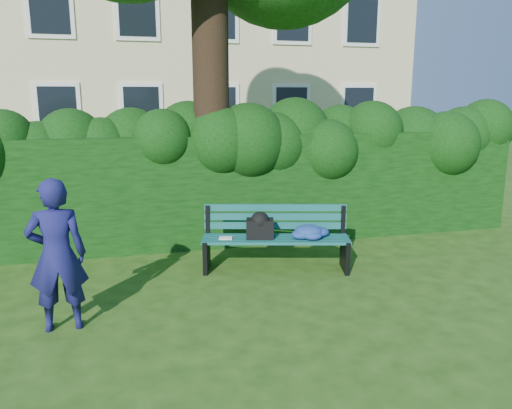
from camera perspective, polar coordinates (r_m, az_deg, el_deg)
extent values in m
plane|color=#224812|center=(6.57, 1.32, -9.21)|extent=(80.00, 80.00, 0.00)
cube|color=white|center=(15.99, -21.69, 10.01)|extent=(1.30, 0.08, 1.60)
cube|color=black|center=(15.95, -21.71, 10.01)|extent=(1.05, 0.04, 1.35)
cube|color=white|center=(15.87, -12.94, 10.55)|extent=(1.30, 0.08, 1.60)
cube|color=black|center=(15.83, -12.93, 10.55)|extent=(1.05, 0.04, 1.35)
cube|color=white|center=(16.12, -4.24, 10.85)|extent=(1.30, 0.08, 1.60)
cube|color=black|center=(16.08, -4.21, 10.84)|extent=(1.05, 0.04, 1.35)
cube|color=white|center=(16.72, 4.04, 10.90)|extent=(1.30, 0.08, 1.60)
cube|color=black|center=(16.68, 4.08, 10.90)|extent=(1.05, 0.04, 1.35)
cube|color=white|center=(17.62, 11.60, 10.76)|extent=(1.30, 0.08, 1.60)
cube|color=black|center=(17.59, 11.65, 10.75)|extent=(1.05, 0.04, 1.35)
cube|color=white|center=(16.16, -22.53, 19.96)|extent=(1.30, 0.08, 1.60)
cube|color=black|center=(16.12, -22.55, 19.97)|extent=(1.05, 0.04, 1.35)
cube|color=white|center=(16.05, -13.45, 20.58)|extent=(1.30, 0.08, 1.60)
cube|color=black|center=(16.01, -13.45, 20.61)|extent=(1.05, 0.04, 1.35)
cube|color=white|center=(16.29, -4.40, 20.74)|extent=(1.30, 0.08, 1.60)
cube|color=black|center=(16.25, -4.38, 20.76)|extent=(1.05, 0.04, 1.35)
cube|color=white|center=(16.88, 4.19, 20.45)|extent=(1.30, 0.08, 1.60)
cube|color=black|center=(16.84, 4.23, 20.46)|extent=(1.05, 0.04, 1.35)
cube|color=white|center=(17.78, 12.01, 19.81)|extent=(1.30, 0.08, 1.60)
cube|color=black|center=(17.74, 12.07, 19.82)|extent=(1.05, 0.04, 1.35)
cube|color=black|center=(8.39, -2.72, 1.93)|extent=(10.00, 1.00, 1.80)
cylinder|color=black|center=(8.01, -5.19, 14.57)|extent=(0.56, 0.56, 5.46)
cube|color=#115657|center=(6.82, 2.33, -4.40)|extent=(2.01, 0.61, 0.04)
cube|color=#115657|center=(6.94, 2.30, -4.12)|extent=(2.01, 0.61, 0.04)
cube|color=#115657|center=(7.05, 2.26, -3.84)|extent=(2.01, 0.61, 0.04)
cube|color=#115657|center=(7.17, 2.23, -3.57)|extent=(2.01, 0.61, 0.04)
cube|color=#115657|center=(7.21, 2.22, -2.41)|extent=(1.99, 0.55, 0.10)
cube|color=#115657|center=(7.19, 2.22, -1.38)|extent=(1.99, 0.55, 0.10)
cube|color=#115657|center=(7.17, 2.23, -0.35)|extent=(1.99, 0.55, 0.10)
cube|color=black|center=(7.10, -5.67, -5.73)|extent=(0.18, 0.50, 0.44)
cube|color=black|center=(7.22, -5.53, -1.85)|extent=(0.07, 0.07, 0.45)
cube|color=black|center=(6.98, -5.75, -4.15)|extent=(0.16, 0.42, 0.05)
cube|color=black|center=(7.16, 10.12, -5.70)|extent=(0.18, 0.50, 0.44)
cube|color=black|center=(7.29, 9.90, -1.85)|extent=(0.07, 0.07, 0.45)
cube|color=black|center=(7.05, 10.25, -4.12)|extent=(0.16, 0.42, 0.05)
cube|color=white|center=(6.95, -3.49, -3.85)|extent=(0.21, 0.17, 0.02)
cube|color=black|center=(6.95, 0.45, -2.76)|extent=(0.42, 0.32, 0.27)
imported|color=#171752|center=(5.54, -21.80, -5.42)|extent=(0.61, 0.42, 1.62)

